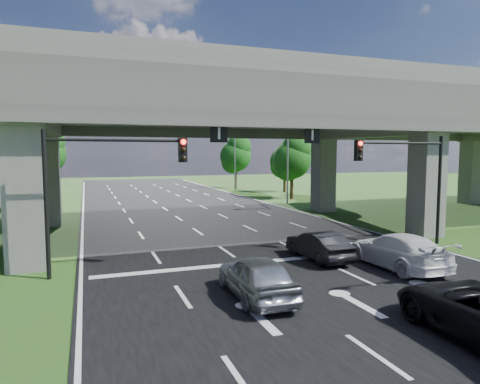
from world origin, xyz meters
TOP-DOWN VIEW (x-y plane):
  - ground at (0.00, 0.00)m, footprint 160.00×160.00m
  - road at (0.00, 10.00)m, footprint 18.00×120.00m
  - overpass at (0.00, 12.00)m, footprint 80.00×15.00m
  - signal_right at (7.82, 3.94)m, footprint 5.76×0.54m
  - signal_left at (-7.82, 3.94)m, footprint 5.76×0.54m
  - streetlight_far at (10.10, 24.00)m, footprint 3.38×0.25m
  - streetlight_beyond at (10.10, 40.00)m, footprint 3.38×0.25m
  - tree_left_near at (-13.95, 26.00)m, footprint 4.50×4.50m
  - tree_left_far at (-12.95, 42.00)m, footprint 4.80×4.80m
  - tree_right_near at (13.05, 28.00)m, footprint 4.20×4.20m
  - tree_right_mid at (16.05, 36.00)m, footprint 3.91×3.90m
  - tree_right_far at (12.05, 44.00)m, footprint 4.50×4.50m
  - car_silver at (-2.99, -1.01)m, footprint 1.90×4.48m
  - car_dark at (1.80, 3.00)m, footprint 1.51×4.09m
  - car_white at (4.33, 0.56)m, footprint 2.15×5.25m

SIDE VIEW (x-z plane):
  - ground at x=0.00m, z-range 0.00..0.00m
  - road at x=0.00m, z-range 0.00..0.03m
  - car_dark at x=1.80m, z-range 0.03..1.37m
  - car_silver at x=-2.99m, z-range 0.03..1.54m
  - car_white at x=4.33m, z-range 0.03..1.55m
  - tree_right_mid at x=16.05m, z-range 0.79..7.55m
  - signal_right at x=7.82m, z-range 1.19..7.19m
  - signal_left at x=-7.82m, z-range 1.19..7.19m
  - tree_right_near at x=13.05m, z-range 0.86..8.14m
  - tree_left_near at x=-13.95m, z-range 0.92..8.72m
  - tree_right_far at x=12.05m, z-range 0.92..8.72m
  - tree_left_far at x=-12.95m, z-range 0.98..9.30m
  - streetlight_far at x=10.10m, z-range 0.85..10.85m
  - streetlight_beyond at x=10.10m, z-range 0.85..10.85m
  - overpass at x=0.00m, z-range 2.92..12.92m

